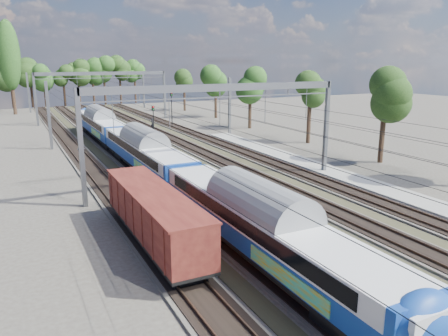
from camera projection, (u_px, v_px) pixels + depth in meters
name	position (u px, v px, depth m)	size (l,w,h in m)	color
track_bed	(164.00, 155.00, 51.51)	(21.00, 130.00, 0.34)	#47423A
platform	(409.00, 198.00, 34.98)	(3.00, 70.00, 0.30)	gray
catenary	(146.00, 96.00, 56.83)	(25.65, 130.00, 9.00)	slate
tree_belt	(108.00, 75.00, 97.32)	(40.48, 99.96, 11.24)	black
poplar	(9.00, 56.00, 88.47)	(4.40, 4.40, 19.04)	black
emu_train	(146.00, 148.00, 42.18)	(3.11, 65.68, 4.54)	black
freight_boxcar	(154.00, 214.00, 25.83)	(2.67, 12.91, 3.33)	black
worker	(152.00, 124.00, 70.75)	(0.66, 0.44, 1.82)	black
signal_near	(154.00, 120.00, 57.57)	(0.37, 0.34, 5.14)	black
signal_far	(172.00, 105.00, 73.11)	(0.41, 0.37, 5.88)	black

